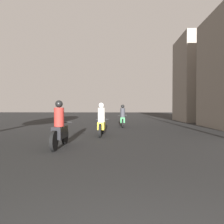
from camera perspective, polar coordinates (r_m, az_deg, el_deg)
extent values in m
cylinder|color=black|center=(8.06, -12.19, -6.03)|extent=(0.10, 0.62, 0.62)
cylinder|color=black|center=(6.84, -14.92, -7.33)|extent=(0.10, 0.62, 0.62)
cube|color=black|center=(7.42, -13.45, -5.11)|extent=(0.30, 0.93, 0.40)
cylinder|color=black|center=(7.80, -12.62, -2.61)|extent=(0.60, 0.04, 0.04)
cylinder|color=maroon|center=(7.30, -13.67, -1.27)|extent=(0.32, 0.32, 0.61)
sphere|color=black|center=(7.29, -13.68, 2.06)|extent=(0.24, 0.24, 0.24)
cylinder|color=black|center=(10.92, -2.46, -4.16)|extent=(0.10, 0.61, 0.61)
cylinder|color=black|center=(9.63, -3.11, -4.87)|extent=(0.10, 0.61, 0.61)
cube|color=gold|center=(10.26, -2.77, -3.54)|extent=(0.30, 0.81, 0.34)
cylinder|color=black|center=(10.66, -2.56, -1.90)|extent=(0.60, 0.04, 0.04)
cylinder|color=silver|center=(10.15, -2.81, -0.77)|extent=(0.32, 0.32, 0.65)
sphere|color=silver|center=(10.15, -2.81, 1.76)|extent=(0.24, 0.24, 0.24)
cylinder|color=black|center=(15.49, 2.77, -2.62)|extent=(0.10, 0.60, 0.60)
cylinder|color=black|center=(14.21, 2.81, -2.96)|extent=(0.10, 0.60, 0.60)
cube|color=#1E6B33|center=(14.84, 2.79, -2.08)|extent=(0.30, 0.72, 0.36)
cylinder|color=black|center=(15.24, 2.78, -0.94)|extent=(0.60, 0.04, 0.04)
cylinder|color=#2D2D33|center=(14.74, 2.80, -0.18)|extent=(0.32, 0.32, 0.62)
sphere|color=black|center=(14.74, 2.80, 1.49)|extent=(0.24, 0.24, 0.24)
cube|color=gray|center=(23.33, 23.89, 7.78)|extent=(5.70, 5.15, 8.11)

